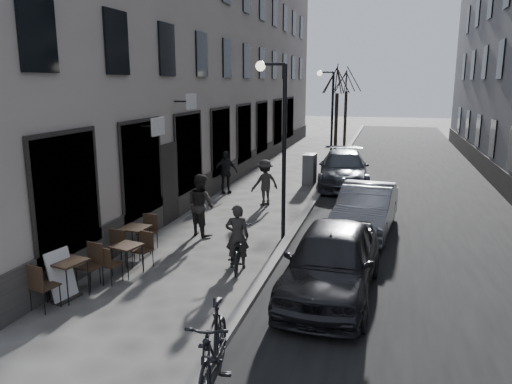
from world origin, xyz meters
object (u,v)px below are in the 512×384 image
at_px(bistro_set_c, 135,239).
at_px(car_far, 343,169).
at_px(moped, 213,349).
at_px(streetlamp_near, 278,131).
at_px(car_near, 332,261).
at_px(car_mid, 366,209).
at_px(bicycle, 237,248).
at_px(tree_far, 347,80).
at_px(streetlamp_far, 329,109).
at_px(pedestrian_mid, 265,182).
at_px(pedestrian_far, 225,172).
at_px(bistro_set_b, 127,257).
at_px(tree_near, 338,79).
at_px(pedestrian_near, 201,205).
at_px(bistro_set_a, 68,275).
at_px(sign_board, 62,280).
at_px(utility_cabinet, 310,169).

bearing_deg(bistro_set_c, car_far, 71.14).
relative_size(bistro_set_c, moped, 0.77).
relative_size(streetlamp_near, car_near, 1.12).
bearing_deg(car_mid, moped, -96.02).
bearing_deg(bicycle, tree_far, -104.69).
relative_size(streetlamp_far, pedestrian_mid, 2.98).
distance_m(tree_far, pedestrian_far, 16.37).
bearing_deg(bistro_set_b, bistro_set_c, 123.05).
bearing_deg(car_far, tree_near, 93.70).
bearing_deg(streetlamp_far, bicycle, -91.73).
height_order(pedestrian_near, car_far, pedestrian_near).
xyz_separation_m(tree_near, car_far, (1.10, -6.85, -3.91)).
height_order(bistro_set_c, car_near, car_near).
bearing_deg(bistro_set_b, bistro_set_a, -96.45).
distance_m(tree_far, bicycle, 23.97).
height_order(pedestrian_far, car_near, pedestrian_far).
xyz_separation_m(bicycle, moped, (1.13, -4.90, 0.15)).
xyz_separation_m(tree_far, pedestrian_far, (-3.50, -15.54, -3.78)).
height_order(streetlamp_far, sign_board, streetlamp_far).
relative_size(streetlamp_near, pedestrian_far, 2.89).
bearing_deg(streetlamp_far, tree_far, 89.54).
height_order(tree_far, moped, tree_far).
relative_size(pedestrian_mid, car_far, 0.33).
bearing_deg(moped, car_near, 62.24).
bearing_deg(bistro_set_a, streetlamp_far, 91.01).
bearing_deg(streetlamp_near, utility_cabinet, 92.38).
height_order(streetlamp_far, bistro_set_a, streetlamp_far).
distance_m(pedestrian_near, pedestrian_mid, 4.27).
bearing_deg(bistro_set_c, bistro_set_a, -89.08).
bearing_deg(pedestrian_mid, moped, 56.61).
bearing_deg(bicycle, car_near, 143.24).
height_order(car_near, car_far, car_near).
height_order(streetlamp_near, tree_near, tree_near).
relative_size(utility_cabinet, car_near, 0.30).
bearing_deg(car_far, streetlamp_near, -103.60).
height_order(streetlamp_near, utility_cabinet, streetlamp_near).
height_order(bistro_set_c, pedestrian_near, pedestrian_near).
height_order(bistro_set_c, car_far, car_far).
bearing_deg(car_near, pedestrian_far, 123.39).
xyz_separation_m(car_near, car_mid, (0.48, 4.98, -0.05)).
height_order(utility_cabinet, car_near, car_near).
height_order(utility_cabinet, moped, utility_cabinet).
distance_m(car_mid, moped, 9.01).
relative_size(tree_far, pedestrian_mid, 3.34).
bearing_deg(bicycle, car_far, -111.98).
relative_size(bistro_set_b, moped, 0.72).
distance_m(tree_near, car_mid, 14.42).
distance_m(bistro_set_a, pedestrian_far, 10.71).
distance_m(car_near, moped, 4.07).
bearing_deg(car_near, tree_far, 97.09).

